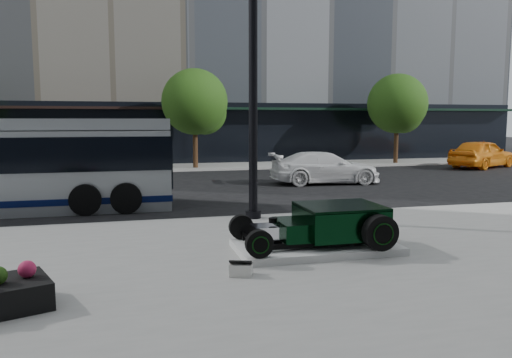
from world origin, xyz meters
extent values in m
plane|color=black|center=(0.00, 0.00, 0.00)|extent=(120.00, 120.00, 0.00)
cube|color=gray|center=(0.00, -10.50, 0.06)|extent=(70.00, 17.00, 0.12)
cube|color=gray|center=(0.00, 14.00, 0.06)|extent=(70.00, 4.00, 0.12)
cube|color=black|center=(-10.00, 16.20, 2.00)|extent=(22.00, 0.50, 4.00)
cube|color=black|center=(13.00, 16.20, 2.00)|extent=(24.00, 0.50, 4.00)
cube|color=black|center=(13.00, 15.60, 3.60)|extent=(24.00, 1.60, 0.15)
cylinder|color=black|center=(1.00, 13.00, 1.42)|extent=(0.28, 0.28, 2.60)
sphere|color=#153C10|center=(1.00, 13.00, 3.92)|extent=(3.80, 3.80, 3.80)
sphere|color=#153C10|center=(1.60, 13.30, 3.32)|extent=(2.60, 2.60, 2.60)
cylinder|color=black|center=(14.00, 13.00, 1.42)|extent=(0.28, 0.28, 2.60)
sphere|color=#153C10|center=(14.00, 13.00, 3.92)|extent=(3.80, 3.80, 3.80)
sphere|color=#153C10|center=(14.60, 13.30, 3.32)|extent=(2.60, 2.60, 2.60)
cube|color=silver|center=(1.00, -6.22, 0.20)|extent=(3.40, 1.80, 0.15)
cube|color=black|center=(1.00, -6.67, 0.37)|extent=(3.00, 0.08, 0.10)
cube|color=black|center=(1.00, -5.77, 0.37)|extent=(3.00, 0.08, 0.10)
cube|color=black|center=(1.55, -6.22, 0.72)|extent=(1.70, 1.45, 0.62)
cube|color=black|center=(1.55, -6.22, 1.05)|extent=(1.70, 1.45, 0.06)
cube|color=black|center=(0.45, -6.22, 0.60)|extent=(0.55, 1.05, 0.38)
cube|color=silver|center=(-0.10, -6.22, 0.55)|extent=(0.55, 0.55, 0.34)
cylinder|color=black|center=(0.05, -6.22, 0.82)|extent=(0.18, 0.18, 0.10)
cylinder|color=black|center=(-0.45, -6.22, 0.43)|extent=(0.06, 1.55, 0.06)
cylinder|color=black|center=(2.05, -7.07, 0.63)|extent=(0.72, 0.24, 0.72)
cylinder|color=black|center=(2.05, -7.19, 0.63)|extent=(0.37, 0.02, 0.37)
torus|color=black|center=(2.05, -7.21, 0.63)|extent=(0.44, 0.02, 0.44)
cylinder|color=black|center=(2.05, -5.37, 0.63)|extent=(0.72, 0.24, 0.72)
cylinder|color=black|center=(2.05, -5.24, 0.63)|extent=(0.37, 0.02, 0.37)
torus|color=black|center=(2.05, -5.23, 0.63)|extent=(0.44, 0.02, 0.44)
cylinder|color=black|center=(-0.45, -7.00, 0.54)|extent=(0.54, 0.16, 0.54)
cylinder|color=black|center=(-0.45, -7.08, 0.54)|extent=(0.28, 0.02, 0.28)
torus|color=black|center=(-0.45, -7.10, 0.54)|extent=(0.34, 0.02, 0.34)
cylinder|color=black|center=(-0.45, -5.44, 0.54)|extent=(0.54, 0.16, 0.54)
cylinder|color=black|center=(-0.45, -5.35, 0.54)|extent=(0.28, 0.02, 0.28)
torus|color=black|center=(-0.45, -5.34, 0.54)|extent=(0.34, 0.02, 0.34)
cube|color=silver|center=(-0.93, -7.51, 0.23)|extent=(0.47, 0.41, 0.22)
cube|color=black|center=(-0.93, -7.51, 0.35)|extent=(0.47, 0.40, 0.15)
cylinder|color=black|center=(0.57, -2.46, 4.16)|extent=(0.24, 0.24, 8.07)
cylinder|color=black|center=(0.57, -2.46, 0.22)|extent=(0.44, 0.44, 0.20)
sphere|color=#CF2457|center=(-4.63, -8.34, 0.66)|extent=(0.27, 0.27, 0.27)
sphere|color=#153C10|center=(-4.33, -8.34, 0.66)|extent=(0.27, 0.27, 0.27)
cube|color=black|center=(-1.49, 1.07, 1.55)|extent=(0.06, 2.30, 1.70)
cylinder|color=black|center=(-4.12, -0.23, 0.48)|extent=(0.96, 0.28, 0.96)
cylinder|color=black|center=(-4.12, 2.37, 0.48)|extent=(0.96, 0.28, 0.96)
cylinder|color=black|center=(-2.92, -0.23, 0.48)|extent=(0.96, 0.28, 0.96)
cylinder|color=black|center=(-2.92, 2.37, 0.48)|extent=(0.96, 0.28, 0.96)
imported|color=white|center=(5.85, 5.08, 0.72)|extent=(5.13, 2.42, 1.45)
imported|color=orange|center=(17.89, 9.74, 0.85)|extent=(5.39, 3.89, 1.70)
camera|label=1|loc=(-2.83, -15.96, 2.89)|focal=35.00mm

